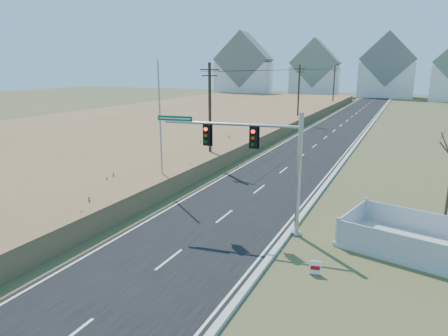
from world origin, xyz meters
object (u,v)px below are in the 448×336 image
(fence_enclosure, at_px, (409,243))
(open_sign, at_px, (315,268))
(flagpole, at_px, (161,141))
(traffic_signal_mast, at_px, (264,158))

(fence_enclosure, height_order, open_sign, fence_enclosure)
(open_sign, height_order, flagpole, flagpole)
(traffic_signal_mast, xyz_separation_m, fence_enclosure, (7.25, 0.96, -3.76))
(traffic_signal_mast, distance_m, flagpole, 9.66)
(fence_enclosure, relative_size, open_sign, 11.30)
(fence_enclosure, distance_m, open_sign, 5.76)
(traffic_signal_mast, relative_size, open_sign, 13.26)
(open_sign, xyz_separation_m, flagpole, (-12.53, 7.31, 3.30))
(traffic_signal_mast, bearing_deg, open_sign, -51.24)
(fence_enclosure, relative_size, flagpole, 0.76)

